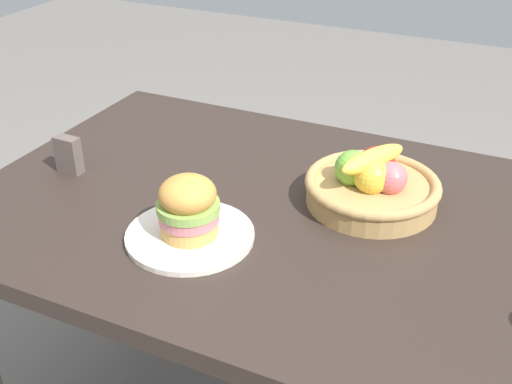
{
  "coord_description": "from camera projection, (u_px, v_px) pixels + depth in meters",
  "views": [
    {
      "loc": [
        0.41,
        -1.06,
        1.46
      ],
      "look_at": [
        -0.06,
        -0.05,
        0.81
      ],
      "focal_mm": 44.14,
      "sensor_mm": 36.0,
      "label": 1
    }
  ],
  "objects": [
    {
      "name": "sandwich",
      "position": [
        188.0,
        206.0,
        1.21
      ],
      "size": [
        0.12,
        0.12,
        0.12
      ],
      "color": "tan",
      "rests_on": "plate"
    },
    {
      "name": "plate",
      "position": [
        190.0,
        235.0,
        1.25
      ],
      "size": [
        0.26,
        0.26,
        0.01
      ],
      "primitive_type": "cylinder",
      "color": "silver",
      "rests_on": "dining_table"
    },
    {
      "name": "dining_table",
      "position": [
        290.0,
        249.0,
        1.39
      ],
      "size": [
        1.4,
        0.9,
        0.75
      ],
      "color": "#2D231E",
      "rests_on": "ground_plane"
    },
    {
      "name": "napkin_holder",
      "position": [
        69.0,
        155.0,
        1.47
      ],
      "size": [
        0.06,
        0.03,
        0.09
      ],
      "primitive_type": "cube",
      "rotation": [
        0.0,
        0.0,
        -0.02
      ],
      "color": "#594C47",
      "rests_on": "dining_table"
    },
    {
      "name": "fruit_basket",
      "position": [
        372.0,
        184.0,
        1.34
      ],
      "size": [
        0.29,
        0.29,
        0.14
      ],
      "color": "tan",
      "rests_on": "dining_table"
    }
  ]
}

